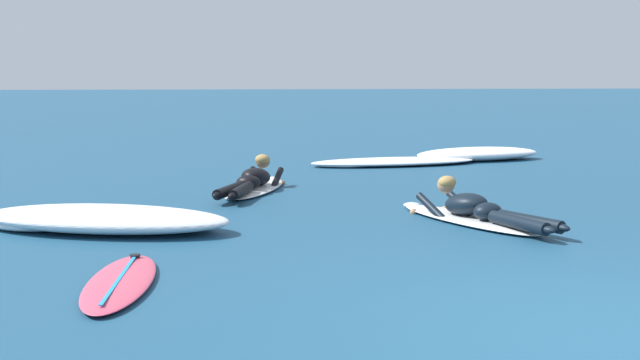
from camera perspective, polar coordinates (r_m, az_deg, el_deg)
name	(u,v)px	position (r m, az deg, el deg)	size (l,w,h in m)	color
ground_plane	(378,166)	(15.53, 3.94, 0.97)	(120.00, 120.00, 0.00)	navy
surfer_near	(474,212)	(9.83, 10.31, -2.12)	(1.51, 2.54, 0.53)	white
surfer_far	(253,183)	(12.17, -4.52, -0.19)	(1.22, 2.63, 0.53)	white
drifting_surfboard	(121,281)	(7.13, -13.22, -6.62)	(0.57, 1.96, 0.16)	#E54C66
whitewater_front	(478,154)	(16.66, 10.54, 1.71)	(2.67, 1.48, 0.25)	white
whitewater_mid_left	(393,162)	(15.61, 4.95, 1.23)	(3.20, 1.37, 0.13)	white
whitewater_mid_right	(105,219)	(9.52, -14.22, -2.57)	(3.02, 1.87, 0.27)	white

